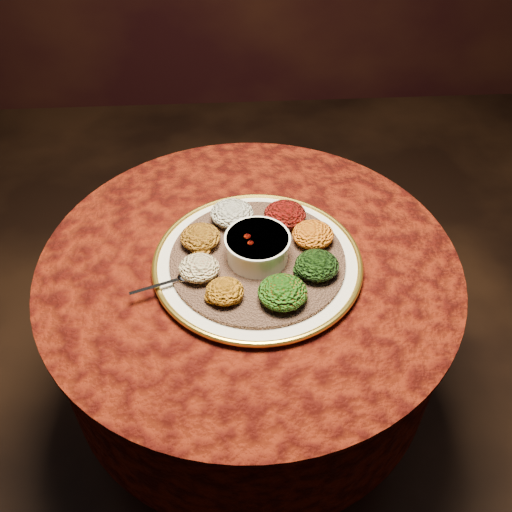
{
  "coord_description": "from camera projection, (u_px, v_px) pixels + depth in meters",
  "views": [
    {
      "loc": [
        -0.04,
        -0.91,
        1.65
      ],
      "look_at": [
        0.02,
        -0.01,
        0.76
      ],
      "focal_mm": 40.0,
      "sensor_mm": 36.0,
      "label": 1
    }
  ],
  "objects": [
    {
      "name": "portion_gomen",
      "position": [
        317.0,
        265.0,
        1.21
      ],
      "size": [
        0.1,
        0.09,
        0.05
      ],
      "primitive_type": "ellipsoid",
      "color": "black",
      "rests_on": "injera"
    },
    {
      "name": "stew_bowl",
      "position": [
        257.0,
        246.0,
        1.24
      ],
      "size": [
        0.14,
        0.14,
        0.06
      ],
      "color": "white",
      "rests_on": "injera"
    },
    {
      "name": "portion_shiro",
      "position": [
        200.0,
        237.0,
        1.28
      ],
      "size": [
        0.09,
        0.09,
        0.04
      ],
      "primitive_type": "ellipsoid",
      "color": "#865310",
      "rests_on": "injera"
    },
    {
      "name": "table",
      "position": [
        250.0,
        312.0,
        1.42
      ],
      "size": [
        0.96,
        0.96,
        0.73
      ],
      "color": "black",
      "rests_on": "ground"
    },
    {
      "name": "portion_mixveg",
      "position": [
        283.0,
        292.0,
        1.16
      ],
      "size": [
        0.1,
        0.1,
        0.05
      ],
      "primitive_type": "ellipsoid",
      "color": "#9B230A",
      "rests_on": "injera"
    },
    {
      "name": "spoon",
      "position": [
        181.0,
        278.0,
        1.21
      ],
      "size": [
        0.14,
        0.06,
        0.01
      ],
      "rotation": [
        0.0,
        0.0,
        -2.8
      ],
      "color": "silver",
      "rests_on": "injera"
    },
    {
      "name": "platter",
      "position": [
        257.0,
        262.0,
        1.27
      ],
      "size": [
        0.49,
        0.49,
        0.02
      ],
      "rotation": [
        0.0,
        0.0,
        -0.08
      ],
      "color": "silver",
      "rests_on": "table"
    },
    {
      "name": "portion_kik",
      "position": [
        225.0,
        291.0,
        1.17
      ],
      "size": [
        0.08,
        0.08,
        0.04
      ],
      "primitive_type": "ellipsoid",
      "color": "#A75D0E",
      "rests_on": "injera"
    },
    {
      "name": "portion_tikil",
      "position": [
        313.0,
        234.0,
        1.28
      ],
      "size": [
        0.09,
        0.09,
        0.05
      ],
      "primitive_type": "ellipsoid",
      "color": "#C68C10",
      "rests_on": "injera"
    },
    {
      "name": "portion_kitfo",
      "position": [
        285.0,
        214.0,
        1.33
      ],
      "size": [
        0.1,
        0.09,
        0.05
      ],
      "primitive_type": "ellipsoid",
      "color": "black",
      "rests_on": "injera"
    },
    {
      "name": "portion_ayib",
      "position": [
        232.0,
        213.0,
        1.33
      ],
      "size": [
        0.1,
        0.1,
        0.05
      ],
      "primitive_type": "ellipsoid",
      "color": "beige",
      "rests_on": "injera"
    },
    {
      "name": "injera",
      "position": [
        257.0,
        259.0,
        1.27
      ],
      "size": [
        0.43,
        0.43,
        0.01
      ],
      "primitive_type": "cylinder",
      "rotation": [
        0.0,
        0.0,
        0.1
      ],
      "color": "brown",
      "rests_on": "platter"
    },
    {
      "name": "portion_timatim",
      "position": [
        199.0,
        268.0,
        1.21
      ],
      "size": [
        0.09,
        0.08,
        0.04
      ],
      "primitive_type": "ellipsoid",
      "color": "maroon",
      "rests_on": "injera"
    }
  ]
}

